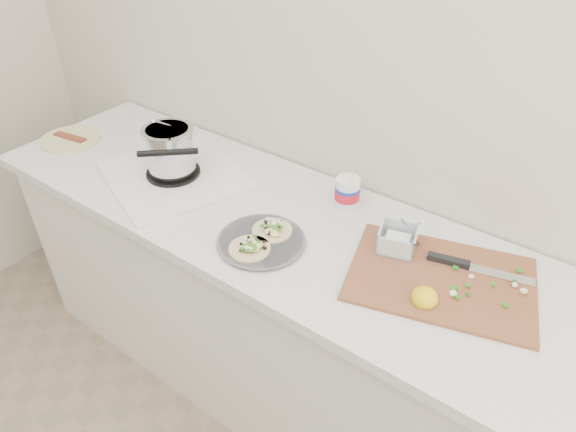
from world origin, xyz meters
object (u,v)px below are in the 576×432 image
Objects in this scene: taco_plate at (261,239)px; tub at (348,189)px; bacon_plate at (70,139)px; cutboard at (438,272)px; stove at (171,159)px.

tub is at bearing 72.68° from taco_plate.
tub is 1.21m from bacon_plate.
taco_plate is 0.53m from cutboard.
bacon_plate is (-0.56, -0.05, -0.07)m from stove.
stove reaches higher than bacon_plate.
tub is at bearing 142.03° from cutboard.
cutboard reaches higher than taco_plate.
stove is 0.52m from taco_plate.
taco_plate is 1.07m from bacon_plate.
cutboard is (0.40, -0.16, -0.04)m from tub.
taco_plate is 1.14× the size of bacon_plate.
stove is 0.57m from bacon_plate.
cutboard is at bearing 25.21° from stove.
stove is at bearing 167.43° from taco_plate.
stove is 3.13× the size of tub.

